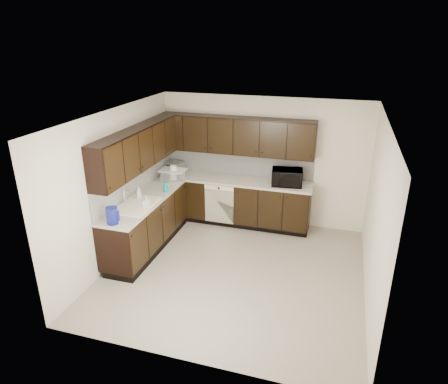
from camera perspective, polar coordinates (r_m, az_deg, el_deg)
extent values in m
plane|color=#A39987|center=(6.58, 1.51, -11.18)|extent=(4.00, 4.00, 0.00)
plane|color=white|center=(5.62, 1.77, 10.71)|extent=(4.00, 4.00, 0.00)
cube|color=silver|center=(7.82, 5.51, 4.39)|extent=(4.00, 0.02, 2.50)
cube|color=silver|center=(6.75, -14.97, 0.85)|extent=(0.02, 4.00, 2.50)
cube|color=silver|center=(5.85, 20.93, -3.25)|extent=(0.02, 4.00, 2.50)
cube|color=silver|center=(4.31, -5.53, -11.09)|extent=(4.00, 0.02, 2.50)
cube|color=black|center=(7.93, 1.32, -1.42)|extent=(3.00, 0.60, 0.90)
cube|color=black|center=(7.16, -11.06, -4.54)|extent=(0.60, 2.20, 0.90)
cube|color=black|center=(8.13, 1.36, -3.94)|extent=(3.00, 0.54, 0.10)
cube|color=black|center=(7.33, -10.63, -7.38)|extent=(0.54, 2.20, 0.10)
cube|color=beige|center=(7.76, 1.35, 1.76)|extent=(3.03, 0.63, 0.04)
cube|color=beige|center=(6.97, -11.34, -1.08)|extent=(0.63, 2.23, 0.04)
cube|color=silver|center=(7.94, 1.93, 4.21)|extent=(3.00, 0.02, 0.48)
cube|color=silver|center=(7.25, -12.42, 1.96)|extent=(0.02, 2.80, 0.48)
cube|color=black|center=(7.64, 1.68, 8.10)|extent=(3.00, 0.33, 0.70)
cube|color=black|center=(6.87, -12.35, 6.02)|extent=(0.33, 2.47, 0.70)
cube|color=#F0E9C5|center=(7.71, -0.69, -1.73)|extent=(0.58, 0.02, 0.78)
cube|color=#F0E9C5|center=(7.58, -0.71, 0.61)|extent=(0.58, 0.03, 0.08)
cylinder|color=black|center=(7.56, -0.75, 0.57)|extent=(0.04, 0.02, 0.04)
cube|color=#F0E9C5|center=(6.71, -12.38, -1.86)|extent=(0.54, 0.82, 0.03)
cube|color=#F0E9C5|center=(6.59, -13.14, -3.20)|extent=(0.42, 0.34, 0.16)
cube|color=#F0E9C5|center=(6.90, -11.54, -1.87)|extent=(0.42, 0.34, 0.16)
cylinder|color=silver|center=(6.77, -14.10, -0.66)|extent=(0.03, 0.03, 0.26)
cylinder|color=silver|center=(6.70, -13.82, 0.24)|extent=(0.14, 0.02, 0.02)
cylinder|color=#B2B2B7|center=(6.58, -13.17, -2.96)|extent=(0.20, 0.20, 0.10)
imported|color=black|center=(7.47, 8.96, 2.09)|extent=(0.61, 0.45, 0.31)
imported|color=gray|center=(6.56, -11.04, -1.39)|extent=(0.10, 0.10, 0.21)
imported|color=gray|center=(6.94, -12.09, -0.04)|extent=(0.10, 0.10, 0.23)
cube|color=#A9A9AB|center=(8.17, -7.02, 3.59)|extent=(0.41, 0.35, 0.21)
cube|color=silver|center=(7.77, -7.30, 2.49)|extent=(0.56, 0.49, 0.18)
cylinder|color=#10189A|center=(6.13, -15.70, -3.27)|extent=(0.21, 0.21, 0.26)
cylinder|color=#0C8682|center=(7.17, -8.36, 0.72)|extent=(0.10, 0.10, 0.18)
cylinder|color=white|center=(7.75, -7.23, 2.81)|extent=(0.13, 0.13, 0.28)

